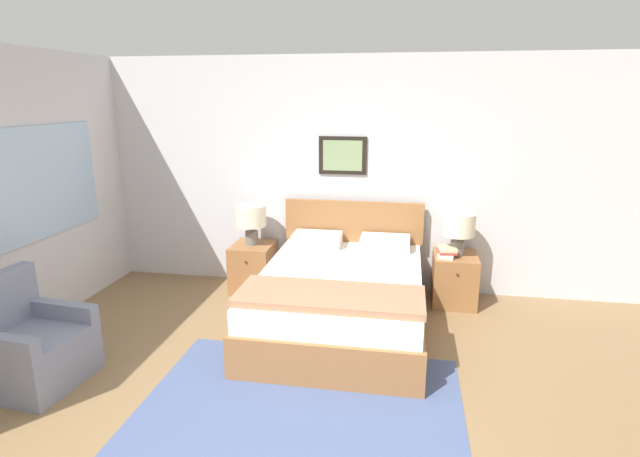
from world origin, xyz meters
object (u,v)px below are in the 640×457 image
(nightstand_by_door, at_px, (454,279))
(table_lamp_by_door, at_px, (459,227))
(armchair, at_px, (29,348))
(bed, at_px, (341,297))
(table_lamp_near_window, at_px, (251,218))
(nightstand_near_window, at_px, (253,267))

(nightstand_by_door, relative_size, table_lamp_by_door, 1.20)
(armchair, xyz_separation_m, table_lamp_by_door, (3.37, 2.16, 0.56))
(bed, relative_size, armchair, 2.48)
(armchair, bearing_deg, table_lamp_near_window, 157.69)
(bed, height_order, nightstand_near_window, bed)
(nightstand_near_window, bearing_deg, bed, -35.44)
(armchair, xyz_separation_m, table_lamp_near_window, (1.12, 2.16, 0.56))
(nightstand_by_door, height_order, table_lamp_by_door, table_lamp_by_door)
(nightstand_by_door, distance_m, table_lamp_by_door, 0.58)
(nightstand_by_door, height_order, table_lamp_near_window, table_lamp_near_window)
(armchair, height_order, table_lamp_by_door, table_lamp_by_door)
(nightstand_by_door, bearing_deg, bed, -144.56)
(armchair, relative_size, table_lamp_by_door, 1.90)
(table_lamp_near_window, bearing_deg, nightstand_by_door, -0.15)
(table_lamp_by_door, bearing_deg, nightstand_near_window, -179.85)
(nightstand_near_window, xyz_separation_m, table_lamp_near_window, (-0.01, 0.01, 0.58))
(nightstand_near_window, relative_size, table_lamp_near_window, 1.20)
(bed, height_order, armchair, bed)
(nightstand_near_window, relative_size, nightstand_by_door, 1.00)
(bed, xyz_separation_m, nightstand_by_door, (1.12, 0.79, -0.04))
(bed, height_order, table_lamp_near_window, bed)
(bed, bearing_deg, table_lamp_by_door, 35.49)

